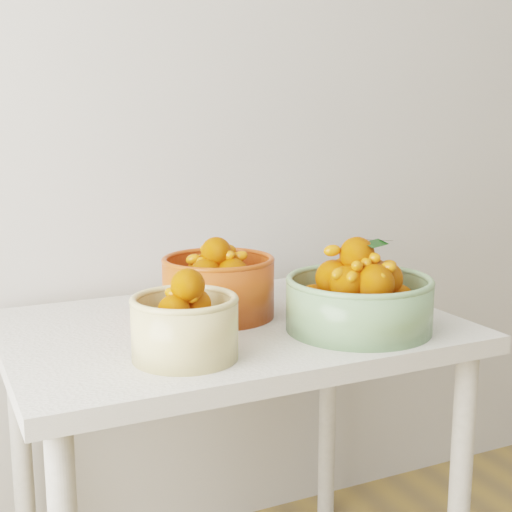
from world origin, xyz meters
The scene contains 4 objects.
table centered at (-0.42, 1.60, 0.65)m, with size 1.00×0.70×0.75m.
bowl_cream centered at (-0.59, 1.41, 0.82)m, with size 0.26×0.26×0.18m.
bowl_green centered at (-0.18, 1.43, 0.82)m, with size 0.40×0.40×0.21m.
bowl_orange centered at (-0.42, 1.66, 0.82)m, with size 0.34×0.34×0.19m.
Camera 1 is at (-1.03, 0.17, 1.21)m, focal length 50.00 mm.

